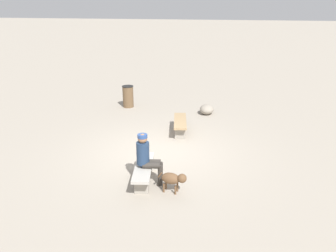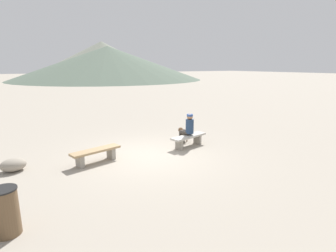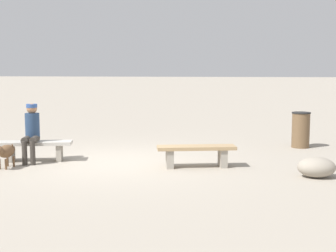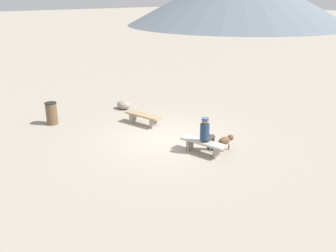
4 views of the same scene
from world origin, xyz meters
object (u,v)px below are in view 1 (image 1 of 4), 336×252
at_px(seated_person, 147,155).
at_px(trash_bin, 128,96).
at_px(dog, 173,179).
at_px(boulder, 207,109).
at_px(bench_left, 180,124).
at_px(bench_right, 144,170).

height_order(seated_person, trash_bin, seated_person).
xyz_separation_m(dog, boulder, (-6.20, -0.15, -0.16)).
relative_size(bench_left, trash_bin, 1.82).
bearing_deg(seated_person, boulder, 163.04).
distance_m(bench_left, seated_person, 3.63).
height_order(bench_left, seated_person, seated_person).
bearing_deg(dog, bench_left, 105.78).
distance_m(bench_right, dog, 0.87).
relative_size(seated_person, dog, 1.82).
distance_m(bench_right, boulder, 5.95).
relative_size(dog, boulder, 0.99).
xyz_separation_m(bench_left, boulder, (-2.32, 0.57, -0.12)).
distance_m(dog, trash_bin, 7.27).
distance_m(seated_person, boulder, 5.99).
xyz_separation_m(bench_left, trash_bin, (-2.46, -2.85, 0.15)).
xyz_separation_m(bench_left, dog, (3.88, 0.72, 0.04)).
relative_size(dog, trash_bin, 0.76).
xyz_separation_m(bench_right, dog, (0.29, 0.82, 0.02)).
distance_m(bench_right, seated_person, 0.42).
bearing_deg(bench_left, trash_bin, -143.85).
height_order(bench_left, dog, dog).
xyz_separation_m(bench_right, trash_bin, (-6.05, -2.75, 0.13)).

